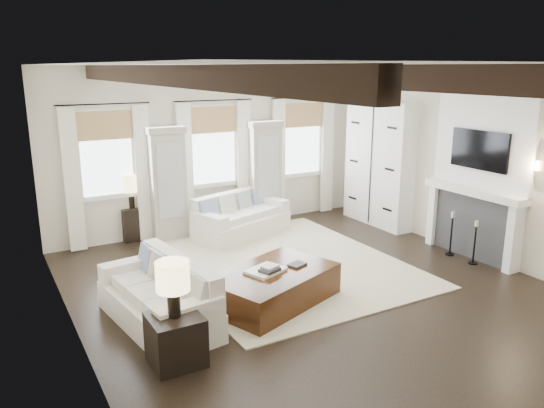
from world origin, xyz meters
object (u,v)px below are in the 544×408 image
sofa_left (162,298)px  ottoman (272,287)px  sofa_back (240,219)px  side_table_back (132,223)px  side_table_front (176,340)px

sofa_left → ottoman: sofa_left is taller
sofa_back → ottoman: bearing=-108.0°
sofa_back → side_table_back: size_ratio=3.34×
sofa_left → side_table_back: size_ratio=3.25×
side_table_back → sofa_left: bearing=-99.4°
sofa_left → side_table_back: bearing=80.6°
ottoman → side_table_back: bearing=83.7°
sofa_back → sofa_left: sofa_left is taller
sofa_back → side_table_front: bearing=-125.0°
sofa_back → side_table_front: sofa_back is taller
ottoman → side_table_front: size_ratio=3.15×
side_table_front → ottoman: bearing=25.9°
ottoman → side_table_back: side_table_back is taller
ottoman → sofa_left: bearing=153.3°
ottoman → side_table_back: (-0.91, 3.72, 0.08)m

